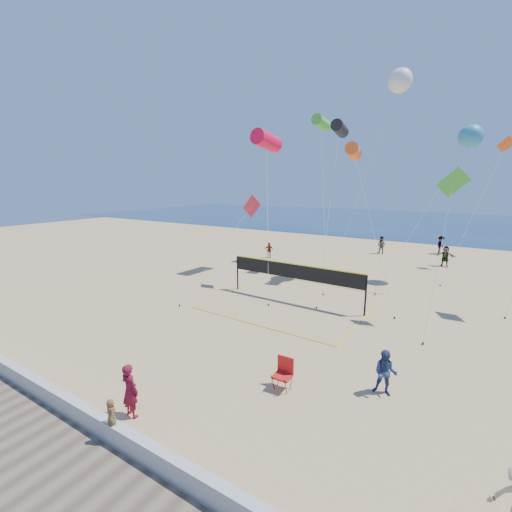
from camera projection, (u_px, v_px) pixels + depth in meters
The scene contains 21 objects.
ground at pixel (232, 407), 11.18m from camera, with size 120.00×120.00×0.00m, color tan.
ocean at pixel (431, 223), 62.61m from camera, with size 140.00×50.00×0.03m, color #10294F.
seawall at pixel (162, 461), 8.63m from camera, with size 32.00×0.30×0.60m, color #B6B6B1.
woman at pixel (130, 390), 10.59m from camera, with size 0.64×0.42×1.76m, color maroon.
toddler at pixel (111, 412), 9.45m from camera, with size 0.37×0.24×0.75m, color brown.
bystander_a at pixel (385, 373), 11.71m from camera, with size 0.78×0.61×1.61m, color navy.
far_person_0 at pixel (269, 250), 33.26m from camera, with size 0.89×0.37×1.51m, color gray.
far_person_1 at pixel (445, 256), 29.90m from camera, with size 1.67×0.53×1.80m, color gray.
far_person_3 at pixel (382, 245), 35.17m from camera, with size 0.88×0.68×1.80m, color gray.
far_person_4 at pixel (441, 245), 35.12m from camera, with size 1.19×0.69×1.85m, color gray.
camp_chair at pixel (284, 371), 12.11m from camera, with size 0.63×0.77×1.27m.
volleyball_net at pixel (295, 276), 20.87m from camera, with size 9.19×9.05×2.38m.
kite_0 at pixel (267, 141), 26.56m from camera, with size 5.13×8.78×11.20m.
kite_1 at pixel (340, 129), 26.55m from camera, with size 2.91×10.54×11.91m.
kite_2 at pixel (353, 152), 23.79m from camera, with size 5.19×7.13×9.91m.
kite_3 at pixel (249, 210), 23.08m from camera, with size 2.27×6.01×6.45m.
kite_4 at pixel (452, 191), 16.55m from camera, with size 1.52×3.53×7.96m.
kite_6 at pixel (400, 81), 23.61m from camera, with size 3.47×7.64×14.91m.
kite_7 at pixel (471, 136), 23.26m from camera, with size 5.21×7.32×11.05m.
kite_8 at pixel (321, 123), 30.23m from camera, with size 3.40×6.26×13.04m.
kite_9 at pixel (501, 156), 27.14m from camera, with size 3.79×8.47×10.89m.
Camera 1 is at (5.90, -7.98, 7.18)m, focal length 24.00 mm.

